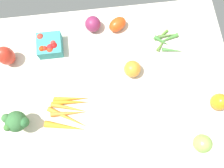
{
  "coord_description": "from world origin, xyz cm",
  "views": [
    {
      "loc": [
        -3.23,
        -27.5,
        97.5
      ],
      "look_at": [
        0.0,
        0.0,
        4.0
      ],
      "focal_mm": 37.65,
      "sensor_mm": 36.0,
      "label": 1
    }
  ],
  "objects_px": {
    "okra_pile": "(166,41)",
    "carrot_bunch": "(69,113)",
    "heirloom_tomato_orange": "(132,69)",
    "broccoli_head": "(17,122)",
    "bell_pepper_red": "(6,56)",
    "berry_basket": "(50,45)",
    "bell_pepper_orange": "(219,102)",
    "heirloom_tomato_green": "(203,144)",
    "roma_tomato": "(117,24)",
    "red_onion_near_basket": "(93,24)"
  },
  "relations": [
    {
      "from": "berry_basket",
      "to": "broccoli_head",
      "type": "bearing_deg",
      "value": -111.37
    },
    {
      "from": "broccoli_head",
      "to": "roma_tomato",
      "type": "xyz_separation_m",
      "value": [
        0.43,
        0.39,
        -0.04
      ]
    },
    {
      "from": "okra_pile",
      "to": "heirloom_tomato_orange",
      "type": "distance_m",
      "value": 0.21
    },
    {
      "from": "broccoli_head",
      "to": "bell_pepper_red",
      "type": "bearing_deg",
      "value": 100.69
    },
    {
      "from": "heirloom_tomato_orange",
      "to": "berry_basket",
      "type": "bearing_deg",
      "value": 156.23
    },
    {
      "from": "broccoli_head",
      "to": "berry_basket",
      "type": "bearing_deg",
      "value": 68.63
    },
    {
      "from": "red_onion_near_basket",
      "to": "okra_pile",
      "type": "bearing_deg",
      "value": -18.85
    },
    {
      "from": "bell_pepper_orange",
      "to": "carrot_bunch",
      "type": "bearing_deg",
      "value": 176.93
    },
    {
      "from": "roma_tomato",
      "to": "broccoli_head",
      "type": "bearing_deg",
      "value": -168.05
    },
    {
      "from": "heirloom_tomato_green",
      "to": "bell_pepper_orange",
      "type": "distance_m",
      "value": 0.18
    },
    {
      "from": "berry_basket",
      "to": "roma_tomato",
      "type": "bearing_deg",
      "value": 12.95
    },
    {
      "from": "okra_pile",
      "to": "carrot_bunch",
      "type": "height_order",
      "value": "carrot_bunch"
    },
    {
      "from": "heirloom_tomato_green",
      "to": "bell_pepper_red",
      "type": "relative_size",
      "value": 0.69
    },
    {
      "from": "bell_pepper_orange",
      "to": "heirloom_tomato_orange",
      "type": "xyz_separation_m",
      "value": [
        -0.32,
        0.18,
        -0.01
      ]
    },
    {
      "from": "berry_basket",
      "to": "bell_pepper_orange",
      "type": "bearing_deg",
      "value": -26.5
    },
    {
      "from": "broccoli_head",
      "to": "roma_tomato",
      "type": "relative_size",
      "value": 1.37
    },
    {
      "from": "carrot_bunch",
      "to": "red_onion_near_basket",
      "type": "height_order",
      "value": "red_onion_near_basket"
    },
    {
      "from": "roma_tomato",
      "to": "berry_basket",
      "type": "bearing_deg",
      "value": 162.64
    },
    {
      "from": "carrot_bunch",
      "to": "bell_pepper_red",
      "type": "bearing_deg",
      "value": 132.35
    },
    {
      "from": "berry_basket",
      "to": "roma_tomato",
      "type": "distance_m",
      "value": 0.31
    },
    {
      "from": "berry_basket",
      "to": "okra_pile",
      "type": "xyz_separation_m",
      "value": [
        0.51,
        -0.03,
        -0.02
      ]
    },
    {
      "from": "bell_pepper_red",
      "to": "heirloom_tomato_orange",
      "type": "xyz_separation_m",
      "value": [
        0.52,
        -0.11,
        -0.02
      ]
    },
    {
      "from": "bell_pepper_red",
      "to": "red_onion_near_basket",
      "type": "bearing_deg",
      "value": 17.27
    },
    {
      "from": "roma_tomato",
      "to": "red_onion_near_basket",
      "type": "distance_m",
      "value": 0.11
    },
    {
      "from": "heirloom_tomato_green",
      "to": "bell_pepper_red",
      "type": "height_order",
      "value": "bell_pepper_red"
    },
    {
      "from": "berry_basket",
      "to": "heirloom_tomato_orange",
      "type": "bearing_deg",
      "value": -23.77
    },
    {
      "from": "berry_basket",
      "to": "heirloom_tomato_orange",
      "type": "height_order",
      "value": "heirloom_tomato_orange"
    },
    {
      "from": "berry_basket",
      "to": "bell_pepper_red",
      "type": "height_order",
      "value": "bell_pepper_red"
    },
    {
      "from": "carrot_bunch",
      "to": "heirloom_tomato_green",
      "type": "bearing_deg",
      "value": -19.92
    },
    {
      "from": "berry_basket",
      "to": "broccoli_head",
      "type": "height_order",
      "value": "broccoli_head"
    },
    {
      "from": "roma_tomato",
      "to": "bell_pepper_red",
      "type": "bearing_deg",
      "value": 162.04
    },
    {
      "from": "bell_pepper_red",
      "to": "heirloom_tomato_orange",
      "type": "distance_m",
      "value": 0.53
    },
    {
      "from": "heirloom_tomato_orange",
      "to": "red_onion_near_basket",
      "type": "distance_m",
      "value": 0.27
    },
    {
      "from": "broccoli_head",
      "to": "carrot_bunch",
      "type": "height_order",
      "value": "broccoli_head"
    },
    {
      "from": "heirloom_tomato_orange",
      "to": "red_onion_near_basket",
      "type": "xyz_separation_m",
      "value": [
        -0.14,
        0.23,
        -0.0
      ]
    },
    {
      "from": "bell_pepper_red",
      "to": "red_onion_near_basket",
      "type": "distance_m",
      "value": 0.39
    },
    {
      "from": "red_onion_near_basket",
      "to": "berry_basket",
      "type": "bearing_deg",
      "value": -157.58
    },
    {
      "from": "bell_pepper_orange",
      "to": "bell_pepper_red",
      "type": "bearing_deg",
      "value": 160.72
    },
    {
      "from": "roma_tomato",
      "to": "carrot_bunch",
      "type": "relative_size",
      "value": 0.44
    },
    {
      "from": "heirloom_tomato_orange",
      "to": "carrot_bunch",
      "type": "relative_size",
      "value": 0.37
    },
    {
      "from": "broccoli_head",
      "to": "bell_pepper_red",
      "type": "relative_size",
      "value": 1.11
    },
    {
      "from": "heirloom_tomato_green",
      "to": "heirloom_tomato_orange",
      "type": "bearing_deg",
      "value": 123.97
    },
    {
      "from": "bell_pepper_orange",
      "to": "bell_pepper_red",
      "type": "xyz_separation_m",
      "value": [
        -0.84,
        0.29,
        0.01
      ]
    },
    {
      "from": "bell_pepper_red",
      "to": "red_onion_near_basket",
      "type": "height_order",
      "value": "bell_pepper_red"
    },
    {
      "from": "heirloom_tomato_green",
      "to": "bell_pepper_orange",
      "type": "height_order",
      "value": "bell_pepper_orange"
    },
    {
      "from": "bell_pepper_red",
      "to": "roma_tomato",
      "type": "bearing_deg",
      "value": 12.35
    },
    {
      "from": "heirloom_tomato_green",
      "to": "roma_tomato",
      "type": "distance_m",
      "value": 0.61
    },
    {
      "from": "okra_pile",
      "to": "bell_pepper_red",
      "type": "xyz_separation_m",
      "value": [
        -0.69,
        -0.01,
        0.04
      ]
    },
    {
      "from": "broccoli_head",
      "to": "bell_pepper_red",
      "type": "height_order",
      "value": "broccoli_head"
    },
    {
      "from": "broccoli_head",
      "to": "bell_pepper_orange",
      "type": "height_order",
      "value": "broccoli_head"
    }
  ]
}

